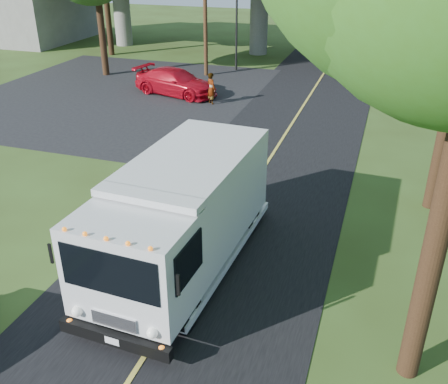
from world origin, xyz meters
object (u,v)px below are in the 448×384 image
at_px(pedestrian, 211,88).
at_px(step_van, 183,213).
at_px(traffic_signal, 237,23).
at_px(utility_pole, 205,3).
at_px(red_sedan, 176,82).

bearing_deg(pedestrian, step_van, 145.22).
distance_m(traffic_signal, utility_pole, 2.86).
height_order(step_van, pedestrian, step_van).
relative_size(traffic_signal, utility_pole, 0.58).
distance_m(utility_pole, step_van, 22.25).
distance_m(traffic_signal, red_sedan, 7.53).
distance_m(step_van, red_sedan, 17.51).
height_order(red_sedan, pedestrian, pedestrian).
bearing_deg(red_sedan, traffic_signal, 0.41).
bearing_deg(step_van, utility_pole, 111.38).
bearing_deg(utility_pole, red_sedan, -91.04).
height_order(traffic_signal, pedestrian, traffic_signal).
xyz_separation_m(traffic_signal, pedestrian, (1.03, -8.05, -2.33)).
bearing_deg(red_sedan, pedestrian, -99.74).
bearing_deg(step_van, traffic_signal, 106.37).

